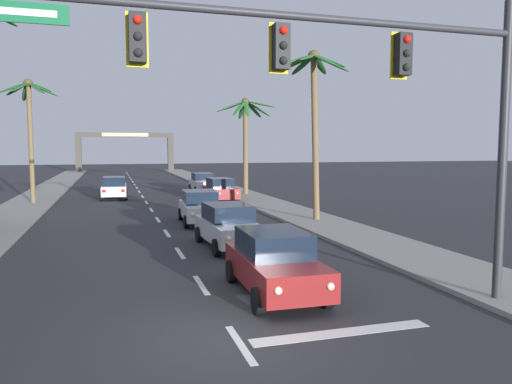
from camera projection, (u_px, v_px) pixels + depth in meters
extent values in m
plane|color=#2D2D33|center=(233.00, 334.00, 10.15)|extent=(220.00, 220.00, 0.00)
cube|color=gray|center=(276.00, 207.00, 31.46)|extent=(3.20, 110.00, 0.14)
cube|color=gray|center=(10.00, 216.00, 27.00)|extent=(3.20, 110.00, 0.14)
cube|color=silver|center=(240.00, 344.00, 9.61)|extent=(0.16, 2.00, 0.01)
cube|color=silver|center=(201.00, 285.00, 13.77)|extent=(0.16, 2.00, 0.01)
cube|color=silver|center=(180.00, 253.00, 17.92)|extent=(0.16, 2.00, 0.01)
cube|color=silver|center=(167.00, 233.00, 22.08)|extent=(0.16, 2.00, 0.01)
cube|color=silver|center=(158.00, 220.00, 26.24)|extent=(0.16, 2.00, 0.01)
cube|color=silver|center=(151.00, 210.00, 30.39)|extent=(0.16, 2.00, 0.01)
cube|color=silver|center=(146.00, 202.00, 34.55)|extent=(0.16, 2.00, 0.01)
cube|color=silver|center=(142.00, 196.00, 38.71)|extent=(0.16, 2.00, 0.01)
cube|color=silver|center=(139.00, 192.00, 42.86)|extent=(0.16, 2.00, 0.01)
cube|color=silver|center=(137.00, 188.00, 47.02)|extent=(0.16, 2.00, 0.01)
cube|color=silver|center=(135.00, 185.00, 51.18)|extent=(0.16, 2.00, 0.01)
cube|color=silver|center=(133.00, 182.00, 55.34)|extent=(0.16, 2.00, 0.01)
cube|color=silver|center=(131.00, 179.00, 59.49)|extent=(0.16, 2.00, 0.01)
cube|color=silver|center=(130.00, 177.00, 63.65)|extent=(0.16, 2.00, 0.01)
cube|color=silver|center=(129.00, 175.00, 67.81)|extent=(0.16, 2.00, 0.01)
cube|color=silver|center=(128.00, 174.00, 71.96)|extent=(0.16, 2.00, 0.01)
cube|color=silver|center=(127.00, 172.00, 76.12)|extent=(0.16, 2.00, 0.01)
cube|color=silver|center=(342.00, 333.00, 10.21)|extent=(4.00, 0.44, 0.01)
cylinder|color=#2D2D33|center=(503.00, 156.00, 11.84)|extent=(0.22, 0.22, 7.35)
cylinder|color=#2D2D33|center=(281.00, 15.00, 9.93)|extent=(11.48, 0.16, 0.16)
cube|color=black|center=(403.00, 54.00, 10.79)|extent=(0.32, 0.26, 0.92)
sphere|color=red|center=(407.00, 39.00, 10.63)|extent=(0.17, 0.17, 0.17)
sphere|color=black|center=(407.00, 53.00, 10.66)|extent=(0.17, 0.17, 0.17)
sphere|color=black|center=(406.00, 67.00, 10.69)|extent=(0.17, 0.17, 0.17)
cube|color=yellow|center=(399.00, 56.00, 10.95)|extent=(0.42, 0.03, 1.04)
cube|color=black|center=(281.00, 47.00, 9.97)|extent=(0.32, 0.26, 0.92)
sphere|color=red|center=(284.00, 30.00, 9.81)|extent=(0.17, 0.17, 0.17)
sphere|color=black|center=(283.00, 45.00, 9.84)|extent=(0.17, 0.17, 0.17)
sphere|color=black|center=(283.00, 61.00, 9.87)|extent=(0.17, 0.17, 0.17)
cube|color=yellow|center=(279.00, 48.00, 10.13)|extent=(0.42, 0.03, 1.04)
cube|color=black|center=(138.00, 38.00, 9.15)|extent=(0.32, 0.26, 0.92)
sphere|color=red|center=(138.00, 20.00, 8.99)|extent=(0.17, 0.17, 0.17)
sphere|color=black|center=(138.00, 36.00, 9.02)|extent=(0.17, 0.17, 0.17)
sphere|color=black|center=(138.00, 53.00, 9.05)|extent=(0.17, 0.17, 0.17)
cube|color=yellow|center=(137.00, 40.00, 9.31)|extent=(0.42, 0.03, 1.04)
cube|color=#146038|center=(8.00, 11.00, 8.51)|extent=(2.02, 0.05, 0.36)
cube|color=white|center=(7.00, 11.00, 8.49)|extent=(1.62, 0.01, 0.12)
cube|color=maroon|center=(275.00, 269.00, 12.86)|extent=(1.84, 4.33, 0.72)
cube|color=black|center=(273.00, 242.00, 12.94)|extent=(1.64, 2.23, 0.64)
cylinder|color=black|center=(327.00, 295.00, 11.76)|extent=(0.23, 0.64, 0.64)
cylinder|color=black|center=(258.00, 301.00, 11.30)|extent=(0.23, 0.64, 0.64)
cylinder|color=black|center=(288.00, 267.00, 14.49)|extent=(0.23, 0.64, 0.64)
cylinder|color=black|center=(231.00, 271.00, 14.03)|extent=(0.23, 0.64, 0.64)
sphere|color=#F9EFC6|center=(331.00, 286.00, 10.94)|extent=(0.18, 0.18, 0.18)
sphere|color=#F9EFC6|center=(278.00, 291.00, 10.61)|extent=(0.18, 0.18, 0.18)
cube|color=red|center=(274.00, 248.00, 15.10)|extent=(0.24, 0.06, 0.20)
cube|color=red|center=(232.00, 250.00, 14.75)|extent=(0.24, 0.06, 0.20)
cube|color=silver|center=(229.00, 230.00, 18.91)|extent=(1.96, 4.38, 0.72)
cube|color=black|center=(228.00, 212.00, 18.99)|extent=(1.70, 2.27, 0.64)
cylinder|color=black|center=(262.00, 245.00, 17.89)|extent=(0.25, 0.65, 0.64)
cylinder|color=black|center=(217.00, 248.00, 17.33)|extent=(0.25, 0.65, 0.64)
cylinder|color=black|center=(239.00, 232.00, 20.56)|extent=(0.25, 0.65, 0.64)
cylinder|color=black|center=(199.00, 234.00, 19.99)|extent=(0.25, 0.65, 0.64)
sphere|color=#F9EFC6|center=(263.00, 237.00, 17.07)|extent=(0.18, 0.18, 0.18)
sphere|color=#F9EFC6|center=(229.00, 239.00, 16.66)|extent=(0.18, 0.18, 0.18)
cube|color=red|center=(230.00, 219.00, 21.15)|extent=(0.24, 0.07, 0.20)
cube|color=red|center=(200.00, 220.00, 20.72)|extent=(0.24, 0.07, 0.20)
cube|color=silver|center=(200.00, 210.00, 24.89)|extent=(1.95, 4.37, 0.72)
cube|color=black|center=(200.00, 197.00, 24.97)|extent=(1.69, 2.27, 0.64)
cylinder|color=black|center=(222.00, 221.00, 23.76)|extent=(0.25, 0.65, 0.64)
cylinder|color=black|center=(186.00, 222.00, 23.34)|extent=(0.25, 0.65, 0.64)
cylinder|color=black|center=(212.00, 213.00, 26.50)|extent=(0.25, 0.65, 0.64)
cylinder|color=black|center=(181.00, 214.00, 26.08)|extent=(0.25, 0.65, 0.64)
sphere|color=#F9EFC6|center=(219.00, 214.00, 22.94)|extent=(0.18, 0.18, 0.18)
sphere|color=#F9EFC6|center=(193.00, 215.00, 22.64)|extent=(0.18, 0.18, 0.18)
cube|color=red|center=(207.00, 203.00, 27.13)|extent=(0.24, 0.07, 0.20)
cube|color=red|center=(183.00, 204.00, 26.81)|extent=(0.24, 0.07, 0.20)
cube|color=silver|center=(114.00, 190.00, 37.05)|extent=(1.90, 4.36, 0.72)
cube|color=black|center=(114.00, 181.00, 36.84)|extent=(1.67, 2.25, 0.64)
cylinder|color=black|center=(104.00, 193.00, 38.23)|extent=(0.24, 0.65, 0.64)
cylinder|color=black|center=(126.00, 192.00, 38.66)|extent=(0.24, 0.65, 0.64)
cylinder|color=black|center=(102.00, 196.00, 35.49)|extent=(0.24, 0.65, 0.64)
cylinder|color=black|center=(126.00, 196.00, 35.93)|extent=(0.24, 0.65, 0.64)
sphere|color=#B2B2AD|center=(107.00, 187.00, 38.97)|extent=(0.18, 0.18, 0.18)
sphere|color=#B2B2AD|center=(123.00, 186.00, 39.29)|extent=(0.18, 0.18, 0.18)
cube|color=red|center=(104.00, 191.00, 34.79)|extent=(0.24, 0.07, 0.20)
cube|color=red|center=(123.00, 191.00, 35.12)|extent=(0.24, 0.07, 0.20)
cube|color=silver|center=(203.00, 185.00, 42.27)|extent=(1.77, 4.31, 0.72)
cube|color=black|center=(202.00, 177.00, 42.35)|extent=(1.61, 2.21, 0.64)
cylinder|color=black|center=(216.00, 190.00, 41.19)|extent=(0.22, 0.64, 0.64)
cylinder|color=black|center=(196.00, 190.00, 40.70)|extent=(0.22, 0.64, 0.64)
cylinder|color=black|center=(209.00, 187.00, 43.90)|extent=(0.22, 0.64, 0.64)
cylinder|color=black|center=(190.00, 188.00, 43.40)|extent=(0.22, 0.64, 0.64)
sphere|color=#B2B2AD|center=(215.00, 185.00, 40.37)|extent=(0.18, 0.18, 0.18)
sphere|color=#B2B2AD|center=(200.00, 186.00, 40.01)|extent=(0.18, 0.18, 0.18)
cube|color=red|center=(206.00, 182.00, 44.51)|extent=(0.24, 0.06, 0.20)
cube|color=red|center=(191.00, 182.00, 44.12)|extent=(0.24, 0.06, 0.20)
cube|color=maroon|center=(221.00, 192.00, 35.16)|extent=(1.90, 4.36, 0.72)
cube|color=black|center=(220.00, 182.00, 35.24)|extent=(1.67, 2.25, 0.64)
cylinder|color=black|center=(238.00, 198.00, 34.13)|extent=(0.24, 0.65, 0.64)
cylinder|color=black|center=(214.00, 199.00, 33.58)|extent=(0.24, 0.65, 0.64)
cylinder|color=black|center=(227.00, 195.00, 36.81)|extent=(0.24, 0.65, 0.64)
cylinder|color=black|center=(205.00, 195.00, 36.26)|extent=(0.24, 0.65, 0.64)
sphere|color=#B2B2AD|center=(237.00, 193.00, 33.30)|extent=(0.18, 0.18, 0.18)
sphere|color=#B2B2AD|center=(220.00, 194.00, 32.91)|extent=(0.18, 0.18, 0.18)
cube|color=red|center=(222.00, 188.00, 37.40)|extent=(0.24, 0.07, 0.20)
cube|color=red|center=(205.00, 188.00, 36.98)|extent=(0.24, 0.07, 0.20)
ellipsoid|color=#1E5123|center=(1.00, 11.00, 19.95)|extent=(1.68, 0.65, 0.55)
cylinder|color=brown|center=(31.00, 145.00, 32.78)|extent=(0.34, 0.31, 8.11)
ellipsoid|color=#1E5123|center=(43.00, 89.00, 32.64)|extent=(1.94, 0.53, 1.00)
ellipsoid|color=#1E5123|center=(40.00, 87.00, 33.34)|extent=(1.59, 1.83, 0.56)
ellipsoid|color=#1E5123|center=(26.00, 92.00, 33.15)|extent=(0.97, 1.84, 1.21)
ellipsoid|color=#1E5123|center=(17.00, 89.00, 32.74)|extent=(1.82, 1.46, 0.92)
ellipsoid|color=#1E5123|center=(13.00, 88.00, 31.79)|extent=(1.90, 1.24, 0.95)
ellipsoid|color=#1E5123|center=(20.00, 87.00, 31.49)|extent=(1.12, 1.95, 0.92)
ellipsoid|color=#1E5123|center=(36.00, 88.00, 31.91)|extent=(1.52, 1.75, 0.98)
sphere|color=#4C4223|center=(28.00, 83.00, 32.40)|extent=(0.60, 0.60, 0.60)
cylinder|color=brown|center=(315.00, 141.00, 25.03)|extent=(0.59, 0.32, 8.46)
ellipsoid|color=#236028|center=(330.00, 61.00, 25.08)|extent=(2.06, 0.77, 0.60)
ellipsoid|color=#236028|center=(320.00, 65.00, 25.49)|extent=(1.63, 1.72, 0.83)
ellipsoid|color=#236028|center=(303.00, 65.00, 25.45)|extent=(0.87, 1.99, 0.88)
ellipsoid|color=#236028|center=(297.00, 63.00, 25.16)|extent=(1.59, 1.78, 0.74)
ellipsoid|color=#236028|center=(298.00, 60.00, 24.17)|extent=(2.02, 0.80, 0.78)
ellipsoid|color=#236028|center=(307.00, 57.00, 23.74)|extent=(1.65, 1.75, 0.69)
ellipsoid|color=#236028|center=(323.00, 59.00, 23.76)|extent=(0.61, 1.98, 0.88)
ellipsoid|color=#236028|center=(331.00, 63.00, 24.33)|extent=(1.74, 1.46, 1.06)
sphere|color=#4C4223|center=(314.00, 56.00, 24.61)|extent=(0.60, 0.60, 0.60)
cylinder|color=brown|center=(246.00, 149.00, 39.13)|extent=(0.41, 0.40, 7.49)
ellipsoid|color=#236028|center=(258.00, 109.00, 39.31)|extent=(2.33, 0.76, 1.29)
ellipsoid|color=#236028|center=(253.00, 109.00, 39.73)|extent=(2.02, 1.73, 1.34)
ellipsoid|color=#236028|center=(242.00, 110.00, 39.87)|extent=(0.46, 2.24, 1.42)
ellipsoid|color=#236028|center=(235.00, 105.00, 39.62)|extent=(1.63, 2.33, 0.70)
ellipsoid|color=#236028|center=(231.00, 106.00, 38.67)|extent=(2.43, 0.78, 1.02)
ellipsoid|color=#236028|center=(240.00, 108.00, 37.86)|extent=(1.76, 1.95, 1.41)
ellipsoid|color=#236028|center=(247.00, 109.00, 37.80)|extent=(0.75, 2.22, 1.48)
ellipsoid|color=#236028|center=(260.00, 104.00, 38.46)|extent=(2.30, 1.69, 0.70)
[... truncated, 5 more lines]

